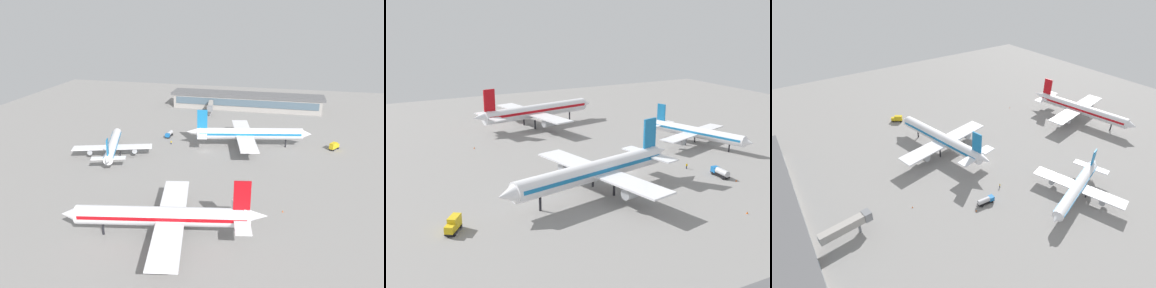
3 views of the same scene
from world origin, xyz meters
TOP-DOWN VIEW (x-y plane):
  - ground at (0.00, 0.00)m, footprint 288.00×288.00m
  - airplane_at_gate at (-17.48, -10.26)m, footprint 55.58×45.17m
  - airplane_taxiing at (37.07, 13.18)m, footprint 32.99×40.22m
  - airplane_distant at (-1.65, 65.59)m, footprint 56.21×45.60m
  - fuel_truck at (20.89, -15.61)m, footprint 2.61×6.43m
  - catering_truck at (-55.09, -15.24)m, footprint 4.77×5.67m
  - ground_crew_worker at (17.02, -5.70)m, footprint 0.56×0.47m
  - safety_cone_near_gate at (22.08, -20.69)m, footprint 0.44×0.44m
  - safety_cone_mid_apron at (-33.33, 45.12)m, footprint 0.44×0.44m
  - safety_cone_far_side at (7.95, -38.01)m, footprint 0.44×0.44m

SIDE VIEW (x-z plane):
  - ground at x=0.00m, z-range 0.00..0.00m
  - safety_cone_near_gate at x=22.08m, z-range 0.00..0.60m
  - safety_cone_mid_apron at x=-33.33m, z-range 0.00..0.60m
  - safety_cone_far_side at x=7.95m, z-range 0.00..0.60m
  - ground_crew_worker at x=17.02m, z-range 0.01..1.68m
  - fuel_truck at x=20.89m, z-range 0.14..2.64m
  - catering_truck at x=-55.09m, z-range 0.05..3.35m
  - airplane_taxiing at x=37.07m, z-range -1.71..10.85m
  - airplane_at_gate at x=-17.48m, z-range -2.32..14.71m
  - airplane_distant at x=-1.65m, z-range -2.34..14.84m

